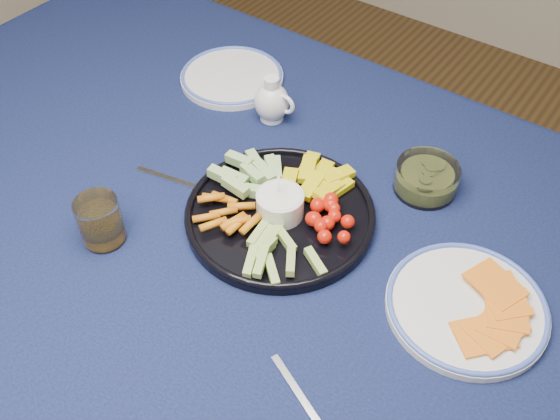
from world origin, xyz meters
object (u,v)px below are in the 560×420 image
Objects in this scene: dining_table at (234,239)px; juice_tumbler at (101,223)px; creamer_pitcher at (272,102)px; pickle_bowl at (426,179)px; side_plate_extra at (232,76)px; crudite_platter at (279,211)px; cheese_plate at (467,305)px.

dining_table is 19.75× the size of juice_tumbler.
pickle_bowl is (0.34, -0.00, -0.02)m from creamer_pitcher.
crudite_platter is at bearing -39.99° from side_plate_extra.
pickle_bowl is 0.51× the size of side_plate_extra.
pickle_bowl is (0.17, 0.21, 0.00)m from crudite_platter.
cheese_plate reaches higher than side_plate_extra.
cheese_plate is at bearing 2.19° from crudite_platter.
crudite_platter is at bearing -128.58° from pickle_bowl.
side_plate_extra is (-0.24, 0.29, 0.10)m from dining_table.
side_plate_extra is (-0.15, 0.06, -0.03)m from creamer_pitcher.
creamer_pitcher is (-0.17, 0.21, 0.02)m from crudite_platter.
dining_table is 0.29m from creamer_pitcher.
juice_tumbler is 0.49m from side_plate_extra.
juice_tumbler reaches higher than dining_table.
cheese_plate is 2.86× the size of juice_tumbler.
juice_tumbler is at bearing -158.14° from cheese_plate.
creamer_pitcher is 0.40× the size of cheese_plate.
cheese_plate is at bearing -21.26° from side_plate_extra.
side_plate_extra is at bearing 173.19° from pickle_bowl.
dining_table is at bearing 55.38° from juice_tumbler.
juice_tumbler is 0.38× the size of side_plate_extra.
crudite_platter is 3.83× the size of juice_tumbler.
dining_table is 7.55× the size of side_plate_extra.
dining_table is 5.15× the size of crudite_platter.
creamer_pitcher is 0.43× the size of side_plate_extra.
creamer_pitcher is at bearing 110.25° from dining_table.
cheese_plate is 0.59m from juice_tumbler.
juice_tumbler is at bearing -135.26° from crudite_platter.
juice_tumbler reaches higher than pickle_bowl.
creamer_pitcher is at bearing 128.83° from crudite_platter.
side_plate_extra is at bearing 128.80° from dining_table.
side_plate_extra is at bearing 103.40° from juice_tumbler.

